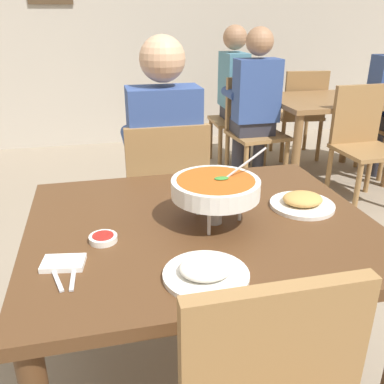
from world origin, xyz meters
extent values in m
plane|color=gray|center=(0.00, 0.00, 0.00)|extent=(16.00, 16.00, 0.00)
cube|color=#BCB2A3|center=(0.00, 3.63, 1.50)|extent=(10.00, 0.10, 3.00)
cube|color=#51331C|center=(0.00, 0.00, 0.70)|extent=(1.20, 0.98, 0.04)
cylinder|color=#51331C|center=(-0.54, 0.43, 0.34)|extent=(0.07, 0.07, 0.68)
cylinder|color=#51331C|center=(0.54, 0.43, 0.34)|extent=(0.07, 0.07, 0.68)
cube|color=olive|center=(0.00, 0.87, 0.43)|extent=(0.44, 0.44, 0.03)
cube|color=olive|center=(0.00, 0.67, 0.68)|extent=(0.42, 0.04, 0.45)
cylinder|color=olive|center=(0.19, 1.06, 0.21)|extent=(0.04, 0.04, 0.42)
cylinder|color=olive|center=(-0.19, 1.06, 0.21)|extent=(0.04, 0.04, 0.42)
cylinder|color=olive|center=(0.19, 0.68, 0.21)|extent=(0.04, 0.04, 0.42)
cylinder|color=olive|center=(-0.19, 0.68, 0.21)|extent=(0.04, 0.04, 0.42)
cylinder|color=#2D2D38|center=(0.10, 0.89, 0.23)|extent=(0.10, 0.10, 0.45)
cylinder|color=#2D2D38|center=(-0.10, 0.89, 0.23)|extent=(0.10, 0.10, 0.45)
cube|color=#2D2D38|center=(0.00, 0.85, 0.51)|extent=(0.32, 0.32, 0.12)
cube|color=#334C8C|center=(0.00, 0.77, 0.82)|extent=(0.36, 0.20, 0.50)
sphere|color=tan|center=(0.00, 0.77, 1.20)|extent=(0.22, 0.22, 0.22)
cylinder|color=#334C8C|center=(0.16, 0.97, 0.77)|extent=(0.08, 0.28, 0.08)
cylinder|color=#334C8C|center=(-0.16, 0.97, 0.77)|extent=(0.08, 0.28, 0.08)
cube|color=olive|center=(0.00, -0.64, 0.68)|extent=(0.42, 0.04, 0.45)
cylinder|color=silver|center=(0.13, -0.02, 0.77)|extent=(0.01, 0.01, 0.10)
cylinder|color=silver|center=(0.00, 0.06, 0.77)|extent=(0.01, 0.01, 0.10)
cylinder|color=silver|center=(0.00, -0.10, 0.77)|extent=(0.01, 0.01, 0.10)
torus|color=silver|center=(0.04, -0.02, 0.82)|extent=(0.21, 0.21, 0.01)
cylinder|color=#B2B2B7|center=(0.04, -0.02, 0.74)|extent=(0.05, 0.05, 0.04)
cone|color=orange|center=(0.04, -0.02, 0.77)|extent=(0.02, 0.02, 0.04)
cylinder|color=white|center=(0.04, -0.02, 0.85)|extent=(0.30, 0.30, 0.06)
cylinder|color=#B75119|center=(0.04, -0.02, 0.88)|extent=(0.26, 0.26, 0.01)
ellipsoid|color=#388433|center=(0.06, -0.02, 0.89)|extent=(0.05, 0.03, 0.01)
cylinder|color=silver|center=(0.13, 0.00, 0.91)|extent=(0.18, 0.01, 0.13)
cylinder|color=white|center=(-0.07, -0.33, 0.73)|extent=(0.24, 0.24, 0.01)
ellipsoid|color=white|center=(-0.07, -0.33, 0.76)|extent=(0.15, 0.13, 0.04)
cylinder|color=white|center=(0.40, 0.03, 0.73)|extent=(0.24, 0.24, 0.01)
ellipsoid|color=tan|center=(0.40, 0.03, 0.76)|extent=(0.15, 0.13, 0.04)
cylinder|color=white|center=(-0.34, -0.06, 0.73)|extent=(0.09, 0.09, 0.02)
cylinder|color=maroon|center=(-0.34, -0.06, 0.74)|extent=(0.07, 0.07, 0.01)
cube|color=white|center=(-0.46, -0.18, 0.73)|extent=(0.13, 0.10, 0.02)
cube|color=silver|center=(-0.48, -0.23, 0.73)|extent=(0.06, 0.17, 0.01)
cube|color=silver|center=(-0.43, -0.23, 0.73)|extent=(0.02, 0.17, 0.01)
cube|color=brown|center=(1.65, 2.01, 0.70)|extent=(1.00, 0.80, 0.04)
cylinder|color=brown|center=(1.21, 1.67, 0.34)|extent=(0.07, 0.07, 0.68)
cylinder|color=brown|center=(1.21, 2.35, 0.34)|extent=(0.07, 0.07, 0.68)
cylinder|color=brown|center=(2.09, 2.35, 0.34)|extent=(0.07, 0.07, 0.68)
cube|color=olive|center=(1.01, 2.02, 0.43)|extent=(0.49, 0.49, 0.03)
cube|color=olive|center=(0.99, 2.22, 0.68)|extent=(0.42, 0.09, 0.45)
cylinder|color=olive|center=(0.84, 1.81, 0.21)|extent=(0.04, 0.04, 0.42)
cylinder|color=olive|center=(1.22, 1.85, 0.21)|extent=(0.04, 0.04, 0.42)
cylinder|color=olive|center=(0.80, 2.18, 0.21)|extent=(0.04, 0.04, 0.42)
cylinder|color=olive|center=(1.18, 2.23, 0.21)|extent=(0.04, 0.04, 0.42)
cube|color=olive|center=(0.98, 2.56, 0.43)|extent=(0.45, 0.45, 0.03)
cube|color=olive|center=(1.18, 2.55, 0.68)|extent=(0.05, 0.42, 0.45)
cylinder|color=olive|center=(0.80, 2.75, 0.21)|extent=(0.04, 0.04, 0.42)
cylinder|color=olive|center=(0.79, 2.38, 0.21)|extent=(0.04, 0.04, 0.42)
cylinder|color=olive|center=(1.18, 2.74, 0.21)|extent=(0.04, 0.04, 0.42)
cylinder|color=olive|center=(1.17, 2.36, 0.21)|extent=(0.04, 0.04, 0.42)
cylinder|color=olive|center=(2.14, 2.18, 0.21)|extent=(0.04, 0.04, 0.42)
cylinder|color=olive|center=(2.13, 1.80, 0.21)|extent=(0.04, 0.04, 0.42)
cube|color=olive|center=(1.67, 1.40, 0.43)|extent=(0.45, 0.45, 0.03)
cube|color=olive|center=(1.66, 1.60, 0.68)|extent=(0.42, 0.05, 0.45)
cylinder|color=olive|center=(1.48, 1.20, 0.21)|extent=(0.04, 0.04, 0.42)
cylinder|color=olive|center=(1.47, 1.58, 0.21)|extent=(0.04, 0.04, 0.42)
cylinder|color=olive|center=(1.85, 1.59, 0.21)|extent=(0.04, 0.04, 0.42)
cube|color=olive|center=(1.69, 2.65, 0.43)|extent=(0.49, 0.49, 0.03)
cube|color=olive|center=(1.66, 2.45, 0.68)|extent=(0.42, 0.09, 0.45)
cylinder|color=olive|center=(1.90, 2.82, 0.21)|extent=(0.04, 0.04, 0.42)
cylinder|color=olive|center=(1.52, 2.86, 0.21)|extent=(0.04, 0.04, 0.42)
cylinder|color=olive|center=(1.85, 2.44, 0.21)|extent=(0.04, 0.04, 0.42)
cylinder|color=olive|center=(1.48, 2.48, 0.21)|extent=(0.04, 0.04, 0.42)
cylinder|color=#2D2D38|center=(1.07, 2.10, 0.23)|extent=(0.10, 0.10, 0.45)
cylinder|color=#2D2D38|center=(0.87, 2.10, 0.23)|extent=(0.10, 0.10, 0.45)
cube|color=#2D2D38|center=(0.97, 2.06, 0.51)|extent=(0.32, 0.32, 0.12)
cube|color=#334C8C|center=(0.97, 1.98, 0.82)|extent=(0.36, 0.20, 0.50)
sphere|color=#A57756|center=(0.97, 1.98, 1.20)|extent=(0.22, 0.22, 0.22)
cylinder|color=#334C8C|center=(1.13, 2.18, 0.77)|extent=(0.08, 0.28, 0.08)
cylinder|color=#334C8C|center=(0.81, 2.18, 0.77)|extent=(0.08, 0.28, 0.08)
cylinder|color=#2D2D38|center=(1.09, 2.48, 0.23)|extent=(0.10, 0.10, 0.45)
cylinder|color=#2D2D38|center=(1.09, 2.68, 0.23)|extent=(0.10, 0.10, 0.45)
cube|color=#2D2D38|center=(1.05, 2.58, 0.51)|extent=(0.32, 0.32, 0.12)
cube|color=teal|center=(0.97, 2.58, 0.82)|extent=(0.20, 0.36, 0.50)
sphere|color=#A57756|center=(0.97, 2.58, 1.20)|extent=(0.22, 0.22, 0.22)
cylinder|color=teal|center=(1.17, 2.42, 0.77)|extent=(0.28, 0.08, 0.08)
cylinder|color=teal|center=(1.17, 2.74, 0.77)|extent=(0.28, 0.08, 0.08)
cylinder|color=#2D2D38|center=(2.17, 1.93, 0.23)|extent=(0.10, 0.10, 0.45)
camera|label=1|loc=(-0.33, -1.26, 1.39)|focal=39.12mm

